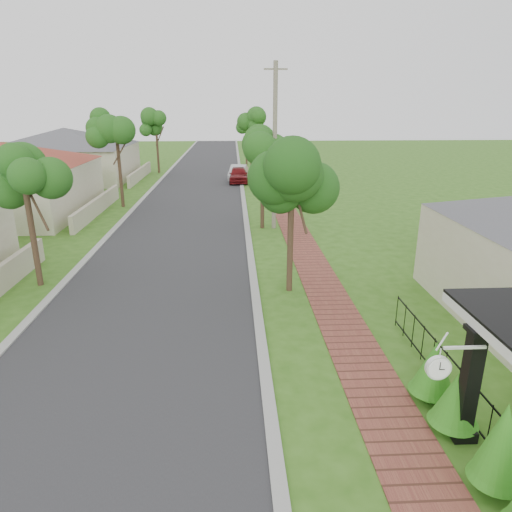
# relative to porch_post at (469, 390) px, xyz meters

# --- Properties ---
(ground) EXTENTS (160.00, 160.00, 0.00)m
(ground) POSITION_rel_porch_post_xyz_m (-4.55, 1.00, -1.12)
(ground) COLOR #316017
(ground) RESTS_ON ground
(road) EXTENTS (7.00, 120.00, 0.02)m
(road) POSITION_rel_porch_post_xyz_m (-7.55, 21.00, -1.12)
(road) COLOR #28282B
(road) RESTS_ON ground
(kerb_right) EXTENTS (0.30, 120.00, 0.10)m
(kerb_right) POSITION_rel_porch_post_xyz_m (-3.90, 21.00, -1.12)
(kerb_right) COLOR #9E9E99
(kerb_right) RESTS_ON ground
(kerb_left) EXTENTS (0.30, 120.00, 0.10)m
(kerb_left) POSITION_rel_porch_post_xyz_m (-11.20, 21.00, -1.12)
(kerb_left) COLOR #9E9E99
(kerb_left) RESTS_ON ground
(sidewalk) EXTENTS (1.50, 120.00, 0.03)m
(sidewalk) POSITION_rel_porch_post_xyz_m (-1.30, 21.00, -1.12)
(sidewalk) COLOR brown
(sidewalk) RESTS_ON ground
(porch_post) EXTENTS (0.48, 0.48, 2.52)m
(porch_post) POSITION_rel_porch_post_xyz_m (0.00, 0.00, 0.00)
(porch_post) COLOR black
(porch_post) RESTS_ON ground
(picket_fence) EXTENTS (0.03, 8.02, 1.00)m
(picket_fence) POSITION_rel_porch_post_xyz_m (0.35, 1.00, -0.59)
(picket_fence) COLOR black
(picket_fence) RESTS_ON ground
(street_trees) EXTENTS (10.70, 37.65, 5.89)m
(street_trees) POSITION_rel_porch_post_xyz_m (-7.42, 27.84, 3.42)
(street_trees) COLOR #382619
(street_trees) RESTS_ON ground
(hedge_row) EXTENTS (0.91, 4.64, 1.91)m
(hedge_row) POSITION_rel_porch_post_xyz_m (-0.10, -0.53, -0.33)
(hedge_row) COLOR #2D6E16
(hedge_row) RESTS_ON ground
(far_house_grey) EXTENTS (15.56, 15.56, 4.60)m
(far_house_grey) POSITION_rel_porch_post_xyz_m (-19.52, 35.00, 1.22)
(far_house_grey) COLOR beige
(far_house_grey) RESTS_ON ground
(parked_car_red) EXTENTS (1.68, 4.01, 1.36)m
(parked_car_red) POSITION_rel_porch_post_xyz_m (-4.15, 32.63, -0.44)
(parked_car_red) COLOR maroon
(parked_car_red) RESTS_ON ground
(parked_car_white) EXTENTS (1.92, 4.13, 1.31)m
(parked_car_white) POSITION_rel_porch_post_xyz_m (-4.15, 34.09, -0.46)
(parked_car_white) COLOR silver
(parked_car_white) RESTS_ON ground
(near_tree) EXTENTS (1.99, 1.99, 5.12)m
(near_tree) POSITION_rel_porch_post_xyz_m (-2.62, 8.00, 2.95)
(near_tree) COLOR #382619
(near_tree) RESTS_ON ground
(utility_pole) EXTENTS (1.20, 0.24, 8.63)m
(utility_pole) POSITION_rel_porch_post_xyz_m (-2.41, 16.95, 3.25)
(utility_pole) COLOR gray
(utility_pole) RESTS_ON ground
(station_clock) EXTENTS (1.08, 0.13, 0.67)m
(station_clock) POSITION_rel_porch_post_xyz_m (-0.87, -0.40, 0.83)
(station_clock) COLOR white
(station_clock) RESTS_ON ground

